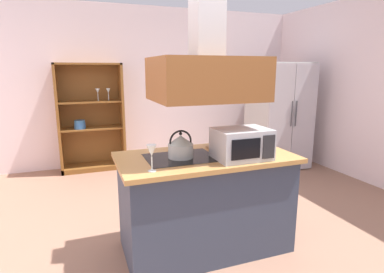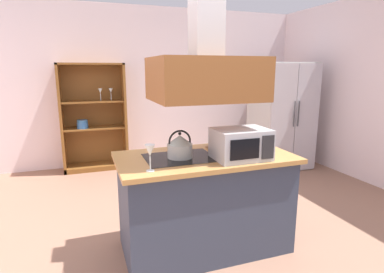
% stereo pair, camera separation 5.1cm
% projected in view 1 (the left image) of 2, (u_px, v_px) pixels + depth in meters
% --- Properties ---
extents(ground_plane, '(7.80, 7.80, 0.00)m').
position_uv_depth(ground_plane, '(198.00, 242.00, 3.06)').
color(ground_plane, '#906752').
extents(wall_back, '(6.00, 0.12, 2.70)m').
position_uv_depth(wall_back, '(136.00, 86.00, 5.52)').
color(wall_back, silver).
rests_on(wall_back, ground).
extents(kitchen_island, '(1.56, 0.83, 0.90)m').
position_uv_depth(kitchen_island, '(205.00, 202.00, 2.90)').
color(kitchen_island, '#333C50').
rests_on(kitchen_island, ground).
extents(range_hood, '(0.90, 0.70, 1.31)m').
position_uv_depth(range_hood, '(206.00, 64.00, 2.63)').
color(range_hood, brown).
extents(refrigerator, '(0.90, 0.78, 1.76)m').
position_uv_depth(refrigerator, '(279.00, 116.00, 5.30)').
color(refrigerator, '#BBBCB8').
rests_on(refrigerator, ground).
extents(dish_cabinet, '(1.03, 0.40, 1.75)m').
position_uv_depth(dish_cabinet, '(91.00, 123.00, 5.17)').
color(dish_cabinet, brown).
rests_on(dish_cabinet, ground).
extents(kettle, '(0.22, 0.22, 0.24)m').
position_uv_depth(kettle, '(181.00, 146.00, 2.70)').
color(kettle, '#B8BCB7').
rests_on(kettle, kitchen_island).
extents(cutting_board, '(0.35, 0.25, 0.02)m').
position_uv_depth(cutting_board, '(227.00, 148.00, 3.03)').
color(cutting_board, '#AD7A4E').
rests_on(cutting_board, kitchen_island).
extents(microwave, '(0.46, 0.35, 0.26)m').
position_uv_depth(microwave, '(242.00, 144.00, 2.67)').
color(microwave, '#B7BABF').
rests_on(microwave, kitchen_island).
extents(wine_glass_on_counter, '(0.08, 0.08, 0.21)m').
position_uv_depth(wine_glass_on_counter, '(152.00, 152.00, 2.33)').
color(wine_glass_on_counter, silver).
rests_on(wine_glass_on_counter, kitchen_island).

